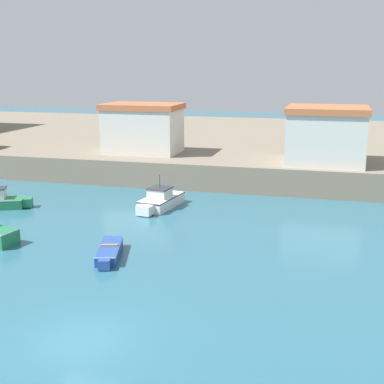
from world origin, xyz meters
TOP-DOWN VIEW (x-y plane):
  - ground_plane at (0.00, 0.00)m, footprint 200.00×200.00m
  - quay_seawall at (0.00, 44.06)m, footprint 120.00×40.00m
  - motorboat_white_0 at (-3.05, 18.64)m, footprint 2.41×5.11m
  - dinghy_blue_1 at (-2.51, 8.41)m, footprint 1.99×3.98m
  - harbor_shed_mid_row at (8.00, 27.65)m, footprint 6.31×5.97m
  - harbor_shed_far_end at (-8.00, 28.92)m, footprint 6.75×4.69m

SIDE VIEW (x-z plane):
  - ground_plane at x=0.00m, z-range 0.00..0.00m
  - dinghy_blue_1 at x=-2.51m, z-range -0.01..0.64m
  - motorboat_white_0 at x=-3.05m, z-range -0.65..1.71m
  - quay_seawall at x=0.00m, z-range 0.00..2.15m
  - harbor_shed_far_end at x=-8.00m, z-range 2.18..6.55m
  - harbor_shed_mid_row at x=8.00m, z-range 2.18..6.70m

